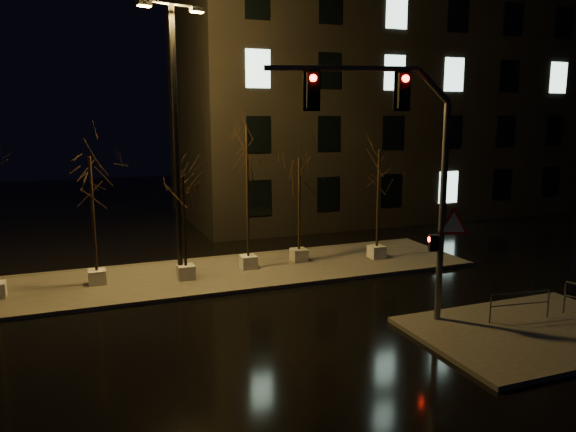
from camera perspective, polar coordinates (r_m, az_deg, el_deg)
name	(u,v)px	position (r m, az deg, el deg)	size (l,w,h in m)	color
ground	(260,328)	(17.83, -2.91, -11.27)	(90.00, 90.00, 0.00)	black
median	(213,275)	(23.27, -7.62, -5.93)	(22.00, 5.00, 0.15)	#46433F
sidewalk_corner	(532,332)	(18.79, 23.54, -10.75)	(7.00, 5.00, 0.15)	#46433F
building	(372,99)	(38.83, 8.48, 11.63)	(25.00, 12.00, 15.00)	black
tree_1	(91,185)	(22.03, -19.36, 2.95)	(1.80, 1.80, 5.00)	silver
tree_2	(184,199)	(21.94, -10.57, 1.67)	(1.80, 1.80, 4.17)	silver
tree_3	(247,157)	(22.96, -4.18, 6.01)	(1.80, 1.80, 6.18)	silver
tree_4	(299,181)	(24.21, 1.15, 3.53)	(1.80, 1.80, 4.66)	silver
tree_5	(379,174)	(25.05, 9.20, 4.22)	(1.80, 1.80, 5.00)	silver
traffic_signal_mast	(404,158)	(17.24, 11.73, 5.79)	(6.13, 1.91, 7.78)	#53565A
streetlight_main	(175,125)	(21.81, -11.36, 9.07)	(2.57, 0.95, 10.40)	black
guard_rail_a	(520,302)	(19.25, 22.50, -8.05)	(2.11, 0.32, 0.92)	#53565A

